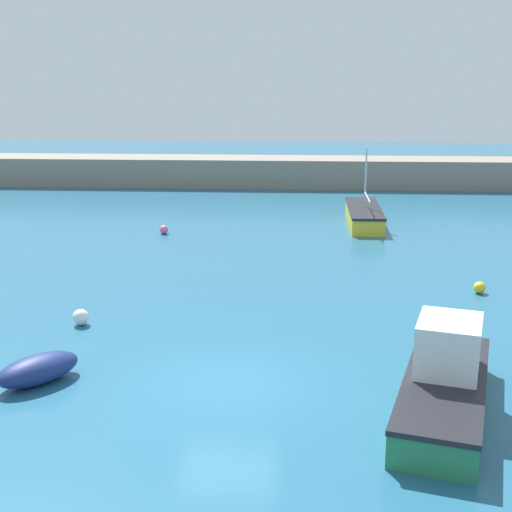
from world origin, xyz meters
TOP-DOWN VIEW (x-y plane):
  - ground_plane at (0.00, 0.00)m, footprint 120.00×120.00m
  - harbor_breakwater at (0.00, 30.73)m, footprint 65.50×3.22m
  - sailboat_short_mast at (5.04, 18.94)m, footprint 1.63×5.74m
  - cabin_cruiser_white at (5.07, -1.21)m, footprint 3.24×5.94m
  - fishing_dinghy_green at (-4.68, -0.25)m, footprint 2.19×2.30m
  - mooring_buoy_white at (-4.84, 3.85)m, footprint 0.50×0.50m
  - mooring_buoy_pink at (-4.58, 16.24)m, footprint 0.41×0.41m
  - mooring_buoy_yellow at (8.05, 7.77)m, footprint 0.42×0.42m

SIDE VIEW (x-z plane):
  - ground_plane at x=0.00m, z-range -0.20..0.00m
  - mooring_buoy_pink at x=-4.58m, z-range 0.00..0.41m
  - mooring_buoy_yellow at x=8.05m, z-range 0.00..0.42m
  - mooring_buoy_white at x=-4.84m, z-range 0.00..0.50m
  - fishing_dinghy_green at x=-4.68m, z-range 0.00..0.71m
  - sailboat_short_mast at x=5.04m, z-range -1.46..2.34m
  - cabin_cruiser_white at x=5.07m, z-range -0.35..1.76m
  - harbor_breakwater at x=0.00m, z-range 0.00..1.86m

